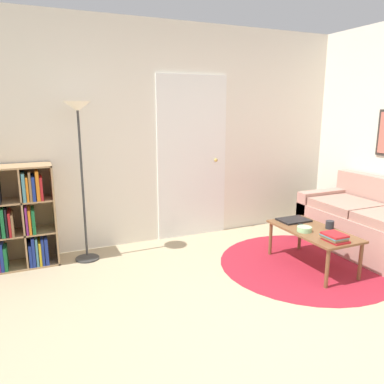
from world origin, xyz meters
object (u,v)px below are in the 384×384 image
coffee_table (313,234)px  laptop (294,220)px  floor_lamp (79,131)px  bookshelf (4,221)px  bowl (304,229)px  couch (376,228)px  cup (330,225)px

coffee_table → laptop: bearing=87.8°
laptop → floor_lamp: bearing=159.3°
bookshelf → floor_lamp: bearing=-7.0°
laptop → bookshelf: bearing=162.8°
bookshelf → bowl: 3.04m
bowl → laptop: bearing=68.2°
bookshelf → couch: bookshelf is taller
coffee_table → laptop: size_ratio=2.92×
couch → bowl: couch is taller
bookshelf → bowl: bearing=-24.0°
laptop → cup: size_ratio=3.90×
coffee_table → bowl: bearing=-177.6°
couch → floor_lamp: bearing=160.2°
cup → bookshelf: bearing=157.7°
bookshelf → couch: bearing=-17.3°
floor_lamp → bowl: 2.49m
coffee_table → bowl: size_ratio=6.52×
floor_lamp → cup: bearing=-26.9°
coffee_table → laptop: (0.01, 0.33, 0.05)m
laptop → bowl: bowl is taller
couch → laptop: (-0.93, 0.30, 0.12)m
coffee_table → cup: (0.18, -0.03, 0.08)m
bookshelf → cup: size_ratio=12.63×
couch → laptop: bearing=162.2°
laptop → cup: cup is taller
floor_lamp → coffee_table: (2.12, -1.13, -1.04)m
cup → couch: bearing=4.9°
couch → coffee_table: bearing=-178.2°
cup → coffee_table: bearing=169.3°
coffee_table → cup: 0.20m
coffee_table → bowl: (-0.12, -0.01, 0.07)m
bookshelf → coffee_table: 3.15m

